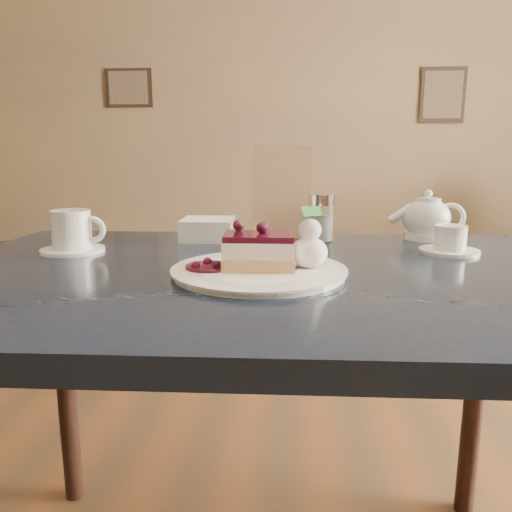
# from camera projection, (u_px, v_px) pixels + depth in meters

# --- Properties ---
(main_table) EXTENTS (1.32, 0.90, 0.81)m
(main_table) POSITION_uv_depth(u_px,v_px,m) (260.00, 309.00, 0.99)
(main_table) COLOR black
(main_table) RESTS_ON ground
(dessert_plate) EXTENTS (0.32, 0.32, 0.01)m
(dessert_plate) POSITION_uv_depth(u_px,v_px,m) (259.00, 271.00, 0.92)
(dessert_plate) COLOR white
(dessert_plate) RESTS_ON main_table
(cheesecake_slice) EXTENTS (0.13, 0.10, 0.07)m
(cheesecake_slice) POSITION_uv_depth(u_px,v_px,m) (259.00, 251.00, 0.91)
(cheesecake_slice) COLOR tan
(cheesecake_slice) RESTS_ON dessert_plate
(whipped_cream) EXTENTS (0.07, 0.07, 0.06)m
(whipped_cream) POSITION_uv_depth(u_px,v_px,m) (309.00, 252.00, 0.92)
(whipped_cream) COLOR white
(whipped_cream) RESTS_ON dessert_plate
(berry_sauce) EXTENTS (0.09, 0.09, 0.01)m
(berry_sauce) POSITION_uv_depth(u_px,v_px,m) (209.00, 267.00, 0.92)
(berry_sauce) COLOR #440A1B
(berry_sauce) RESTS_ON dessert_plate
(coffee_set) EXTENTS (0.15, 0.14, 0.09)m
(coffee_set) POSITION_uv_depth(u_px,v_px,m) (73.00, 233.00, 1.12)
(coffee_set) COLOR white
(coffee_set) RESTS_ON main_table
(tea_set) EXTENTS (0.19, 0.30, 0.11)m
(tea_set) POSITION_uv_depth(u_px,v_px,m) (430.00, 223.00, 1.25)
(tea_set) COLOR white
(tea_set) RESTS_ON main_table
(menu_card) EXTENTS (0.15, 0.04, 0.24)m
(menu_card) POSITION_uv_depth(u_px,v_px,m) (282.00, 192.00, 1.30)
(menu_card) COLOR beige
(menu_card) RESTS_ON main_table
(sugar_shaker) EXTENTS (0.07, 0.07, 0.12)m
(sugar_shaker) POSITION_uv_depth(u_px,v_px,m) (321.00, 217.00, 1.25)
(sugar_shaker) COLOR white
(sugar_shaker) RESTS_ON main_table
(napkin_stack) EXTENTS (0.13, 0.13, 0.05)m
(napkin_stack) POSITION_uv_depth(u_px,v_px,m) (208.00, 229.00, 1.28)
(napkin_stack) COLOR white
(napkin_stack) RESTS_ON main_table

